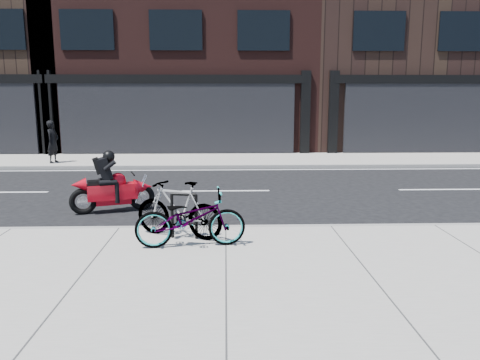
{
  "coord_description": "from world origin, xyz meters",
  "views": [
    {
      "loc": [
        0.0,
        -10.52,
        2.58
      ],
      "look_at": [
        0.29,
        -1.28,
        0.9
      ],
      "focal_mm": 35.0,
      "sensor_mm": 36.0,
      "label": 1
    }
  ],
  "objects_px": {
    "bicycle_front": "(190,218)",
    "bike_rack": "(184,212)",
    "motorcycle": "(116,187)",
    "pedestrian": "(53,142)",
    "bicycle_rear": "(178,209)"
  },
  "relations": [
    {
      "from": "bicycle_front",
      "to": "bike_rack",
      "type": "bearing_deg",
      "value": 11.15
    },
    {
      "from": "motorcycle",
      "to": "pedestrian",
      "type": "xyz_separation_m",
      "value": [
        -3.88,
        6.98,
        0.34
      ]
    },
    {
      "from": "bicycle_rear",
      "to": "pedestrian",
      "type": "height_order",
      "value": "pedestrian"
    },
    {
      "from": "bike_rack",
      "to": "pedestrian",
      "type": "relative_size",
      "value": 0.52
    },
    {
      "from": "bicycle_front",
      "to": "pedestrian",
      "type": "xyz_separation_m",
      "value": [
        -5.74,
        9.9,
        0.3
      ]
    },
    {
      "from": "bicycle_front",
      "to": "bicycle_rear",
      "type": "xyz_separation_m",
      "value": [
        -0.24,
        0.52,
        0.03
      ]
    },
    {
      "from": "bicycle_front",
      "to": "pedestrian",
      "type": "relative_size",
      "value": 1.16
    },
    {
      "from": "bike_rack",
      "to": "pedestrian",
      "type": "bearing_deg",
      "value": 120.68
    },
    {
      "from": "bicycle_front",
      "to": "bicycle_rear",
      "type": "height_order",
      "value": "bicycle_rear"
    },
    {
      "from": "bike_rack",
      "to": "bicycle_rear",
      "type": "relative_size",
      "value": 0.48
    },
    {
      "from": "bike_rack",
      "to": "motorcycle",
      "type": "xyz_separation_m",
      "value": [
        -1.73,
        2.47,
        -0.04
      ]
    },
    {
      "from": "pedestrian",
      "to": "motorcycle",
      "type": "bearing_deg",
      "value": -138.07
    },
    {
      "from": "bicycle_front",
      "to": "bicycle_rear",
      "type": "distance_m",
      "value": 0.57
    },
    {
      "from": "bicycle_front",
      "to": "bicycle_rear",
      "type": "bearing_deg",
      "value": 18.97
    },
    {
      "from": "bicycle_rear",
      "to": "motorcycle",
      "type": "height_order",
      "value": "motorcycle"
    }
  ]
}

